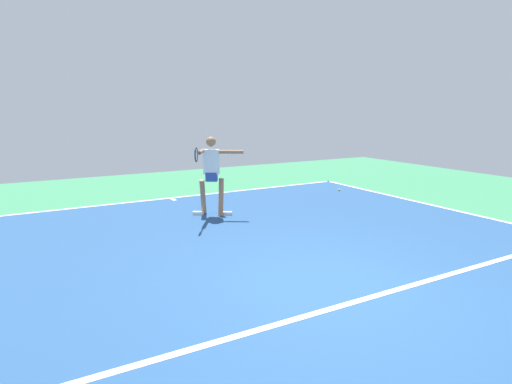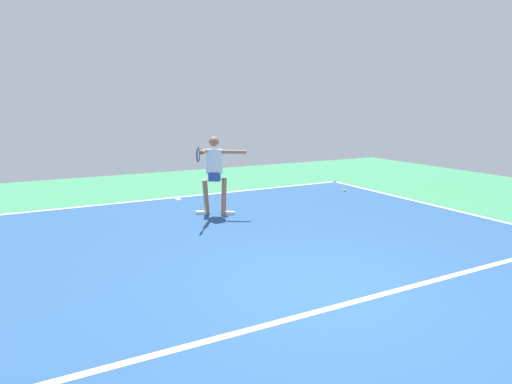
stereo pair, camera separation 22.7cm
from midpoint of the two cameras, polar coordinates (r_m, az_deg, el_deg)
name	(u,v)px [view 1 (the left image)]	position (r m, az deg, el deg)	size (l,w,h in m)	color
ground_plane	(329,286)	(5.96, 8.51, -12.20)	(22.49, 22.49, 0.00)	#388456
court_surface	(329,285)	(5.96, 8.51, -12.19)	(10.70, 13.18, 0.00)	navy
court_line_baseline_near	(171,198)	(11.59, -11.80, -0.78)	(10.70, 0.10, 0.01)	white
court_line_service	(357,301)	(5.58, 12.10, -14.00)	(8.03, 0.10, 0.01)	white
court_line_centre_mark	(173,199)	(11.40, -11.49, -0.96)	(0.10, 0.30, 0.01)	white
tennis_player	(212,171)	(9.43, -6.62, 2.84)	(1.32, 1.08, 1.75)	#9E7051
tennis_ball_by_sideline	(339,190)	(12.49, 10.49, 0.27)	(0.07, 0.07, 0.07)	yellow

